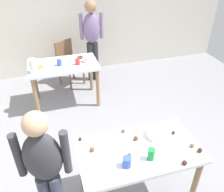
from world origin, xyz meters
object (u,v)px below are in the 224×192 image
at_px(dining_table_far, 64,70).
at_px(mixing_bowl, 156,133).
at_px(dining_table_near, 138,157).
at_px(person_adult_far, 92,35).
at_px(soda_can, 151,154).
at_px(chair_far_table, 68,60).
at_px(person_girl_near, 45,168).
at_px(pitcher_far, 33,66).

distance_m(dining_table_far, mixing_bowl, 2.13).
bearing_deg(dining_table_near, dining_table_far, 102.85).
bearing_deg(dining_table_far, person_adult_far, 46.45).
bearing_deg(soda_can, mixing_bowl, 56.49).
xyz_separation_m(chair_far_table, person_adult_far, (0.50, -0.01, 0.46)).
bearing_deg(soda_can, person_adult_far, 88.14).
relative_size(dining_table_near, person_adult_far, 0.76).
distance_m(dining_table_near, dining_table_far, 2.19).
bearing_deg(person_adult_far, chair_far_table, 179.12).
height_order(person_adult_far, soda_can, person_adult_far).
height_order(person_girl_near, pitcher_far, person_girl_near).
xyz_separation_m(mixing_bowl, soda_can, (-0.18, -0.27, 0.03)).
xyz_separation_m(person_girl_near, mixing_bowl, (1.12, 0.19, -0.07)).
relative_size(soda_can, pitcher_far, 0.55).
bearing_deg(soda_can, person_girl_near, 175.30).
relative_size(chair_far_table, person_girl_near, 0.61).
bearing_deg(dining_table_far, mixing_bowl, -70.05).
distance_m(chair_far_table, person_girl_near, 2.95).
bearing_deg(soda_can, dining_table_near, 113.29).
xyz_separation_m(chair_far_table, soda_can, (0.40, -2.96, 0.31)).
bearing_deg(dining_table_near, pitcher_far, 115.87).
height_order(mixing_bowl, soda_can, soda_can).
relative_size(mixing_bowl, pitcher_far, 0.90).
height_order(person_girl_near, mixing_bowl, person_girl_near).
distance_m(dining_table_near, person_adult_far, 2.83).
xyz_separation_m(person_adult_far, mixing_bowl, (0.08, -2.68, -0.17)).
bearing_deg(person_girl_near, mixing_bowl, 9.81).
relative_size(dining_table_far, person_girl_near, 0.79).
distance_m(soda_can, pitcher_far, 2.33).
height_order(dining_table_far, soda_can, soda_can).
bearing_deg(chair_far_table, mixing_bowl, -77.77).
height_order(chair_far_table, pitcher_far, pitcher_far).
distance_m(dining_table_far, soda_can, 2.34).
height_order(dining_table_near, person_girl_near, person_girl_near).
height_order(dining_table_near, mixing_bowl, mixing_bowl).
distance_m(dining_table_far, person_girl_near, 2.24).
bearing_deg(dining_table_far, person_girl_near, -100.16).
distance_m(chair_far_table, mixing_bowl, 2.76).
xyz_separation_m(person_girl_near, pitcher_far, (-0.07, 2.02, 0.01)).
relative_size(dining_table_near, dining_table_far, 1.05).
distance_m(chair_far_table, pitcher_far, 1.11).
xyz_separation_m(dining_table_far, pitcher_far, (-0.46, -0.17, 0.22)).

